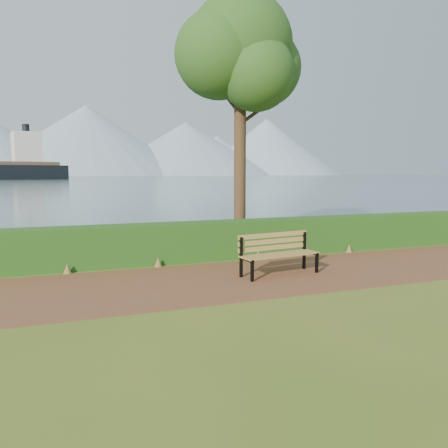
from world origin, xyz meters
name	(u,v)px	position (x,y,z in m)	size (l,w,h in m)	color
ground	(230,283)	(0.00, 0.00, 0.00)	(140.00, 140.00, 0.00)	#47601B
path	(225,279)	(0.00, 0.30, 0.01)	(40.00, 3.40, 0.01)	brown
hedge	(195,241)	(0.00, 2.60, 0.50)	(32.00, 0.85, 1.00)	#1E4A15
water	(67,177)	(0.00, 260.00, 0.01)	(700.00, 510.00, 0.00)	#44606E
mountains	(52,143)	(-9.17, 406.05, 27.70)	(585.00, 190.00, 70.00)	#7F95A9
bench	(277,251)	(1.28, 0.34, 0.54)	(1.93, 0.80, 0.94)	black
tree	(240,52)	(2.00, 4.34, 5.94)	(4.12, 3.39, 8.00)	#3C2718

